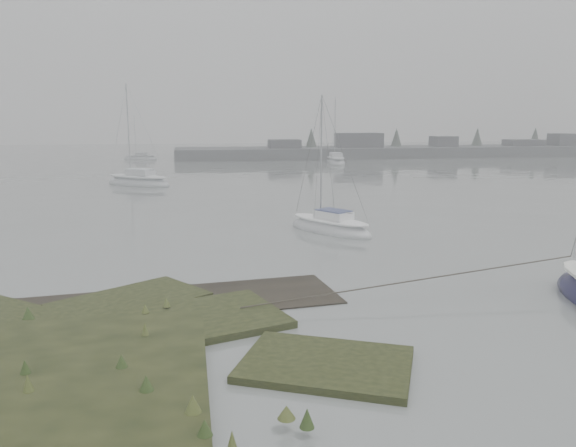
# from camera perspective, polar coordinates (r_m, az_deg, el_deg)

# --- Properties ---
(ground) EXTENTS (160.00, 160.00, 0.00)m
(ground) POSITION_cam_1_polar(r_m,az_deg,el_deg) (41.67, -6.85, 3.40)
(ground) COLOR slate
(ground) RESTS_ON ground
(far_shoreline) EXTENTS (60.00, 8.00, 4.15)m
(far_shoreline) POSITION_cam_1_polar(r_m,az_deg,el_deg) (78.86, 11.77, 7.25)
(far_shoreline) COLOR #4C4F51
(far_shoreline) RESTS_ON ground
(sailboat_white) EXTENTS (3.95, 4.86, 6.75)m
(sailboat_white) POSITION_cam_1_polar(r_m,az_deg,el_deg) (26.12, 4.31, -0.39)
(sailboat_white) COLOR silver
(sailboat_white) RESTS_ON ground
(sailboat_far_a) EXTENTS (5.97, 5.23, 8.48)m
(sailboat_far_a) POSITION_cam_1_polar(r_m,az_deg,el_deg) (45.80, -14.95, 4.09)
(sailboat_far_a) COLOR #ACB0B5
(sailboat_far_a) RESTS_ON ground
(sailboat_far_b) EXTENTS (2.37, 5.97, 8.24)m
(sailboat_far_b) POSITION_cam_1_polar(r_m,az_deg,el_deg) (66.17, 4.86, 6.31)
(sailboat_far_b) COLOR silver
(sailboat_far_b) RESTS_ON ground
(sailboat_far_c) EXTENTS (4.51, 2.33, 6.07)m
(sailboat_far_c) POSITION_cam_1_polar(r_m,az_deg,el_deg) (74.64, -14.75, 6.44)
(sailboat_far_c) COLOR silver
(sailboat_far_c) RESTS_ON ground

